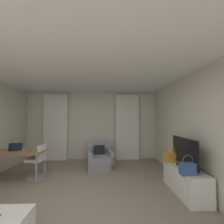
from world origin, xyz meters
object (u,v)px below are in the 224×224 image
Objects in this scene: armchair at (100,159)px; desk_chair at (37,163)px; tv_flatscreen at (184,154)px; handbag_primary at (171,157)px; laptop at (17,149)px; tv_console at (185,180)px; desk at (17,154)px; handbag_secondary at (188,168)px.

desk_chair is at bearing -151.68° from armchair.
desk_chair is 3.63m from tv_flatscreen.
handbag_primary reaches higher than armchair.
handbag_primary is (3.88, -0.42, -0.13)m from laptop.
tv_console is at bearing 90.00° from tv_flatscreen.
handbag_secondary is at bearing -17.49° from desk.
desk_chair is 2.39× the size of handbag_secondary.
desk is 4.07m from tv_flatscreen.
desk is 3.89m from handbag_primary.
handbag_secondary reaches higher than desk.
armchair reaches higher than desk.
desk_chair is 0.73× the size of tv_console.
handbag_primary is 0.80m from handbag_secondary.
laptop is 4.04m from handbag_secondary.
laptop is 3.91m from handbag_primary.
tv_console is at bearing -42.79° from armchair.
desk_chair is 0.64m from laptop.
tv_flatscreen reaches higher than handbag_primary.
handbag_secondary is (3.84, -1.21, -0.01)m from desk.
handbag_secondary reaches higher than desk_chair.
handbag_secondary is (3.85, -1.21, -0.13)m from laptop.
tv_flatscreen is (3.98, -0.82, 0.16)m from desk.
laptop is at bearing 173.88° from handbag_primary.
tv_flatscreen is 2.63× the size of handbag_secondary.
desk is at bearing -172.15° from desk_chair.
tv_console is 3.26× the size of handbag_primary.
laptop is 4.11m from tv_console.
laptop is at bearing 168.33° from tv_flatscreen.
armchair is at bearing 142.94° from handbag_primary.
desk_chair is (0.49, 0.07, -0.27)m from desk.
tv_console is at bearing -74.90° from handbag_primary.
tv_flatscreen reaches higher than laptop.
desk_chair is at bearing 159.10° from handbag_secondary.
desk is at bearing -156.04° from armchair.
tv_flatscreen is at bearing -42.87° from armchair.
handbag_primary is (3.87, -0.41, -0.01)m from desk.
tv_flatscreen reaches higher than desk.
desk reaches higher than tv_console.
handbag_secondary is at bearing -50.83° from armchair.
laptop is 0.97× the size of handbag_primary.
handbag_primary and handbag_secondary have the same top height.
handbag_secondary is at bearing -92.33° from handbag_primary.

